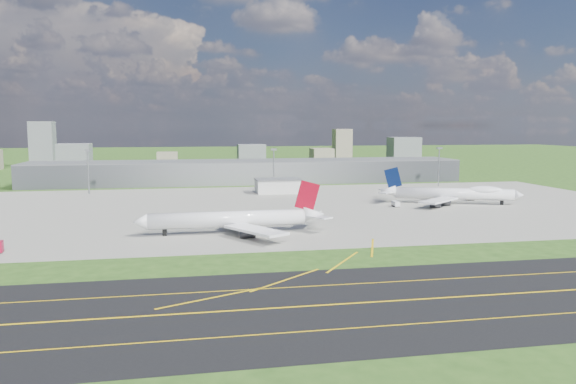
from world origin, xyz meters
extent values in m
plane|color=#284C17|center=(0.00, 150.00, 0.00)|extent=(1400.00, 1400.00, 0.00)
cube|color=black|center=(0.00, -110.00, 0.03)|extent=(1400.00, 60.00, 0.06)
cube|color=gray|center=(10.00, 40.00, 0.04)|extent=(360.00, 190.00, 0.08)
cube|color=slate|center=(0.00, 165.00, 7.50)|extent=(300.00, 42.00, 15.00)
cube|color=silver|center=(10.00, 100.00, 4.00)|extent=(26.00, 16.00, 8.00)
cylinder|color=gray|center=(-100.00, 115.00, 12.50)|extent=(0.70, 0.70, 25.00)
cube|color=gray|center=(-100.00, 115.00, 25.30)|extent=(3.50, 2.00, 1.20)
cylinder|color=gray|center=(10.00, 115.00, 12.50)|extent=(0.70, 0.70, 25.00)
cube|color=gray|center=(10.00, 115.00, 25.30)|extent=(3.50, 2.00, 1.20)
cylinder|color=gray|center=(120.00, 115.00, 12.50)|extent=(0.70, 0.70, 25.00)
cube|color=gray|center=(120.00, 115.00, 25.30)|extent=(3.50, 2.00, 1.20)
cylinder|color=white|center=(-29.91, -22.06, 5.48)|extent=(57.86, 6.81, 5.98)
cone|color=white|center=(-61.28, -22.51, 5.48)|extent=(5.07, 6.05, 5.98)
cone|color=white|center=(2.96, -21.58, 6.28)|extent=(8.06, 6.09, 5.98)
cube|color=maroon|center=(-31.90, -22.09, 3.63)|extent=(47.41, 3.14, 1.30)
cube|color=white|center=(-21.23, -36.14, 3.69)|extent=(20.97, 26.84, 0.90)
cube|color=white|center=(-21.65, -7.73, 3.69)|extent=(20.45, 26.99, 0.90)
cube|color=maroon|center=(0.47, -21.62, 13.45)|extent=(9.93, 0.64, 12.04)
cylinder|color=#38383D|center=(-23.72, -32.43, 1.79)|extent=(5.52, 3.27, 3.19)
cylinder|color=#38383D|center=(-24.02, -11.51, 1.79)|extent=(5.52, 3.27, 3.19)
cube|color=black|center=(-23.86, -26.45, 1.25)|extent=(1.61, 1.22, 2.49)
cube|color=black|center=(-23.99, -17.49, 1.25)|extent=(1.61, 1.22, 2.49)
cube|color=black|center=(-52.82, -22.39, 1.25)|extent=(1.61, 1.22, 2.49)
cylinder|color=white|center=(90.66, 36.63, 5.21)|extent=(56.92, 26.48, 5.87)
cone|color=white|center=(120.28, 25.28, 5.21)|extent=(6.52, 7.18, 5.87)
cone|color=white|center=(59.71, 48.48, 5.97)|extent=(9.17, 8.19, 5.87)
cube|color=navy|center=(92.43, 35.95, 3.39)|extent=(45.82, 19.47, 1.23)
ellipsoid|color=white|center=(104.91, 31.17, 6.97)|extent=(19.64, 12.20, 5.28)
cube|color=white|center=(87.87, 53.09, 3.50)|extent=(12.57, 27.43, 0.85)
cube|color=white|center=(77.58, 26.24, 3.50)|extent=(25.89, 23.26, 0.85)
cube|color=#08153D|center=(61.92, 47.63, 12.88)|extent=(8.98, 3.82, 11.44)
cylinder|color=#38383D|center=(89.11, 46.35, 1.70)|extent=(5.95, 4.69, 3.03)
cylinder|color=#38383D|center=(87.40, 57.14, 1.70)|extent=(5.95, 4.69, 3.03)
cylinder|color=#38383D|center=(83.02, 30.43, 1.70)|extent=(5.95, 4.69, 3.03)
cylinder|color=#38383D|center=(74.53, 23.54, 1.70)|extent=(5.95, 4.69, 3.03)
cube|color=black|center=(86.88, 42.64, 1.18)|extent=(1.82, 1.60, 2.37)
cube|color=black|center=(83.83, 34.68, 1.18)|extent=(1.82, 1.60, 2.37)
cube|color=black|center=(112.77, 28.16, 1.18)|extent=(1.82, 1.60, 2.37)
cube|color=#C48C0B|center=(-44.24, 6.58, 1.23)|extent=(4.60, 4.07, 1.60)
cube|color=black|center=(-44.24, 6.58, 0.43)|extent=(4.16, 3.85, 0.70)
cube|color=white|center=(57.34, 31.71, 1.65)|extent=(2.50, 5.59, 2.45)
cube|color=black|center=(57.34, 31.71, 0.43)|extent=(2.62, 4.75, 0.70)
cube|color=white|center=(105.25, 46.54, 1.54)|extent=(5.10, 2.56, 2.22)
cube|color=black|center=(105.25, 46.54, 0.43)|extent=(4.36, 2.64, 0.70)
cube|color=slate|center=(-140.00, 300.00, 12.00)|extent=(28.00, 22.00, 24.00)
cube|color=gray|center=(-60.00, 340.00, 7.00)|extent=(20.00, 18.00, 14.00)
cube|color=slate|center=(20.00, 310.00, 11.00)|extent=(26.00, 20.00, 22.00)
cube|color=gray|center=(100.00, 350.00, 8.00)|extent=(22.00, 24.00, 16.00)
cube|color=slate|center=(180.00, 320.00, 14.00)|extent=(30.00, 22.00, 28.00)
cube|color=slate|center=(-180.00, 360.00, 22.00)|extent=(22.00, 20.00, 44.00)
cube|color=gray|center=(140.00, 410.00, 18.00)|extent=(20.00, 18.00, 36.00)
cylinder|color=#382314|center=(-110.00, 265.00, 1.50)|extent=(0.70, 0.70, 3.00)
sphere|color=black|center=(-110.00, 265.00, 4.88)|extent=(6.75, 6.75, 6.75)
cylinder|color=#382314|center=(-20.00, 280.00, 1.80)|extent=(0.70, 0.70, 3.60)
sphere|color=black|center=(-20.00, 280.00, 5.85)|extent=(8.10, 8.10, 8.10)
cylinder|color=#382314|center=(70.00, 275.00, 1.70)|extent=(0.70, 0.70, 3.40)
sphere|color=black|center=(70.00, 275.00, 5.53)|extent=(7.65, 7.65, 7.65)
cylinder|color=#382314|center=(160.00, 285.00, 1.40)|extent=(0.70, 0.70, 2.80)
sphere|color=black|center=(160.00, 285.00, 4.55)|extent=(6.30, 6.30, 6.30)
camera|label=1|loc=(-46.20, -227.87, 39.98)|focal=35.00mm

